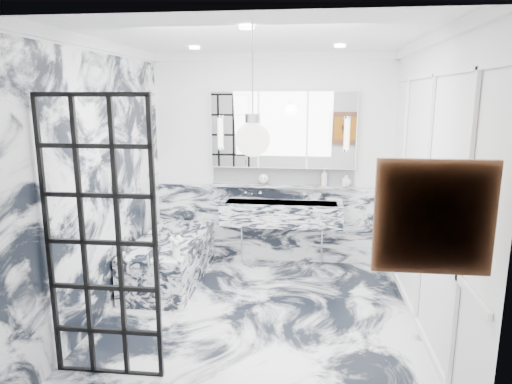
# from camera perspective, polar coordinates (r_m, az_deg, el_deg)

# --- Properties ---
(floor) EXTENTS (3.60, 3.60, 0.00)m
(floor) POSITION_cam_1_polar(r_m,az_deg,el_deg) (4.88, 0.00, -15.67)
(floor) COLOR silver
(floor) RESTS_ON ground
(ceiling) EXTENTS (3.60, 3.60, 0.00)m
(ceiling) POSITION_cam_1_polar(r_m,az_deg,el_deg) (4.35, 0.00, 19.06)
(ceiling) COLOR white
(ceiling) RESTS_ON wall_back
(wall_back) EXTENTS (3.60, 0.00, 3.60)m
(wall_back) POSITION_cam_1_polar(r_m,az_deg,el_deg) (6.17, 2.00, 3.96)
(wall_back) COLOR white
(wall_back) RESTS_ON floor
(wall_front) EXTENTS (3.60, 0.00, 3.60)m
(wall_front) POSITION_cam_1_polar(r_m,az_deg,el_deg) (2.69, -4.62, -6.90)
(wall_front) COLOR white
(wall_front) RESTS_ON floor
(wall_left) EXTENTS (0.00, 3.60, 3.60)m
(wall_left) POSITION_cam_1_polar(r_m,az_deg,el_deg) (4.86, -19.08, 1.08)
(wall_left) COLOR white
(wall_left) RESTS_ON floor
(wall_right) EXTENTS (0.00, 3.60, 3.60)m
(wall_right) POSITION_cam_1_polar(r_m,az_deg,el_deg) (4.51, 20.64, 0.15)
(wall_right) COLOR white
(wall_right) RESTS_ON floor
(marble_clad_back) EXTENTS (3.18, 0.05, 1.05)m
(marble_clad_back) POSITION_cam_1_polar(r_m,az_deg,el_deg) (6.33, 1.92, -3.94)
(marble_clad_back) COLOR silver
(marble_clad_back) RESTS_ON floor
(marble_clad_left) EXTENTS (0.02, 3.56, 2.68)m
(marble_clad_left) POSITION_cam_1_polar(r_m,az_deg,el_deg) (4.86, -18.88, 0.38)
(marble_clad_left) COLOR silver
(marble_clad_left) RESTS_ON floor
(panel_molding) EXTENTS (0.03, 3.40, 2.30)m
(panel_molding) POSITION_cam_1_polar(r_m,az_deg,el_deg) (4.52, 20.30, -1.08)
(panel_molding) COLOR white
(panel_molding) RESTS_ON floor
(soap_bottle_a) EXTENTS (0.10, 0.10, 0.23)m
(soap_bottle_a) POSITION_cam_1_polar(r_m,az_deg,el_deg) (6.09, 8.54, 1.88)
(soap_bottle_a) COLOR #8C5919
(soap_bottle_a) RESTS_ON ledge
(soap_bottle_b) EXTENTS (0.08, 0.08, 0.16)m
(soap_bottle_b) POSITION_cam_1_polar(r_m,az_deg,el_deg) (6.12, 11.08, 1.46)
(soap_bottle_b) COLOR #4C4C51
(soap_bottle_b) RESTS_ON ledge
(soap_bottle_c) EXTENTS (0.15, 0.15, 0.15)m
(soap_bottle_c) POSITION_cam_1_polar(r_m,az_deg,el_deg) (6.12, 11.29, 1.42)
(soap_bottle_c) COLOR silver
(soap_bottle_c) RESTS_ON ledge
(face_pot) EXTENTS (0.13, 0.13, 0.13)m
(face_pot) POSITION_cam_1_polar(r_m,az_deg,el_deg) (6.13, 0.94, 1.68)
(face_pot) COLOR white
(face_pot) RESTS_ON ledge
(amber_bottle) EXTENTS (0.04, 0.04, 0.10)m
(amber_bottle) POSITION_cam_1_polar(r_m,az_deg,el_deg) (6.11, 8.24, 1.28)
(amber_bottle) COLOR #8C5919
(amber_bottle) RESTS_ON ledge
(flower_vase) EXTENTS (0.08, 0.08, 0.12)m
(flower_vase) POSITION_cam_1_polar(r_m,az_deg,el_deg) (5.01, -9.93, -7.46)
(flower_vase) COLOR silver
(flower_vase) RESTS_ON bathtub
(crittall_door) EXTENTS (0.88, 0.05, 2.27)m
(crittall_door) POSITION_cam_1_polar(r_m,az_deg,el_deg) (3.79, -18.81, -5.99)
(crittall_door) COLOR black
(crittall_door) RESTS_ON floor
(artwork) EXTENTS (0.55, 0.05, 0.55)m
(artwork) POSITION_cam_1_polar(r_m,az_deg,el_deg) (2.70, 21.34, -2.96)
(artwork) COLOR #BF7413
(artwork) RESTS_ON wall_front
(pendant_light) EXTENTS (0.23, 0.23, 0.23)m
(pendant_light) POSITION_cam_1_polar(r_m,az_deg,el_deg) (3.06, -0.41, 6.60)
(pendant_light) COLOR white
(pendant_light) RESTS_ON ceiling
(trough_sink) EXTENTS (1.60, 0.45, 0.30)m
(trough_sink) POSITION_cam_1_polar(r_m,az_deg,el_deg) (6.05, 3.17, -2.69)
(trough_sink) COLOR silver
(trough_sink) RESTS_ON wall_back
(ledge) EXTENTS (1.90, 0.14, 0.04)m
(ledge) POSITION_cam_1_polar(r_m,az_deg,el_deg) (6.14, 3.31, 0.77)
(ledge) COLOR silver
(ledge) RESTS_ON wall_back
(subway_tile) EXTENTS (1.90, 0.03, 0.23)m
(subway_tile) POSITION_cam_1_polar(r_m,az_deg,el_deg) (6.17, 3.36, 2.11)
(subway_tile) COLOR white
(subway_tile) RESTS_ON wall_back
(mirror_cabinet) EXTENTS (1.90, 0.16, 1.00)m
(mirror_cabinet) POSITION_cam_1_polar(r_m,az_deg,el_deg) (6.04, 3.40, 7.77)
(mirror_cabinet) COLOR white
(mirror_cabinet) RESTS_ON wall_back
(sconce_left) EXTENTS (0.07, 0.07, 0.40)m
(sconce_left) POSITION_cam_1_polar(r_m,az_deg,el_deg) (6.05, -4.50, 7.39)
(sconce_left) COLOR white
(sconce_left) RESTS_ON mirror_cabinet
(sconce_right) EXTENTS (0.07, 0.07, 0.40)m
(sconce_right) POSITION_cam_1_polar(r_m,az_deg,el_deg) (5.95, 11.30, 7.12)
(sconce_right) COLOR white
(sconce_right) RESTS_ON mirror_cabinet
(bathtub) EXTENTS (0.75, 1.65, 0.55)m
(bathtub) POSITION_cam_1_polar(r_m,az_deg,el_deg) (5.80, -10.63, -8.25)
(bathtub) COLOR silver
(bathtub) RESTS_ON floor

